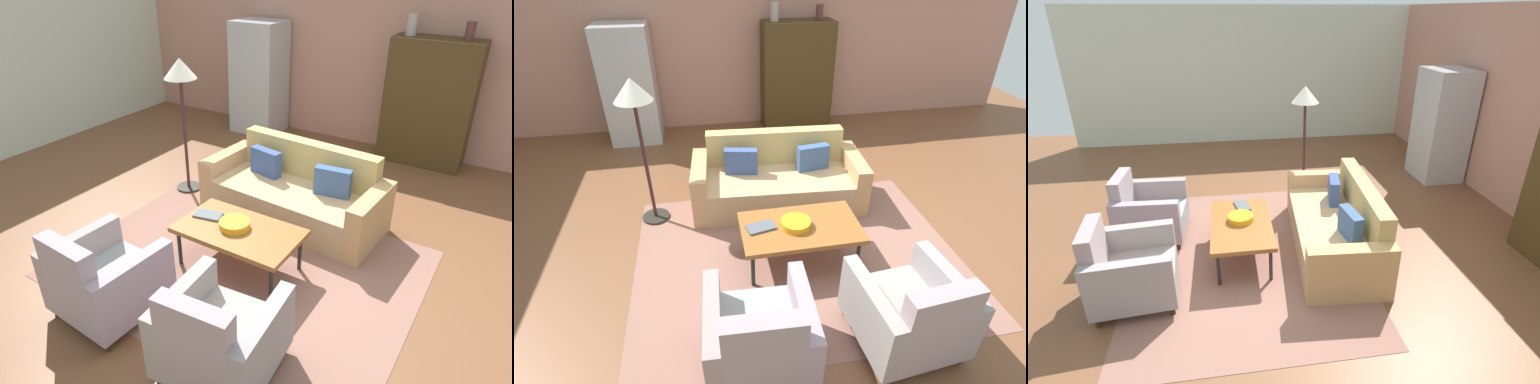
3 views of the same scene
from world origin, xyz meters
TOP-DOWN VIEW (x-y plane):
  - ground_plane at (0.00, 0.00)m, footprint 11.61×11.61m
  - wall_back at (0.00, 3.62)m, footprint 9.68×0.12m
  - area_rug at (-0.22, -0.29)m, footprint 3.40×2.60m
  - couch at (-0.22, 0.85)m, footprint 2.16×1.04m
  - coffee_table at (-0.22, -0.34)m, footprint 1.20×0.70m
  - armchair_left at (-0.83, -1.50)m, footprint 0.84×0.84m
  - armchair_right at (0.38, -1.50)m, footprint 0.87×0.87m
  - fruit_bowl at (-0.27, -0.34)m, footprint 0.30×0.30m
  - book_stack at (-0.62, -0.30)m, footprint 0.31×0.22m
  - cabinet at (0.62, 3.27)m, footprint 1.20×0.51m
  - vase_tall at (0.22, 3.27)m, footprint 0.14×0.14m
  - vase_round at (0.97, 3.27)m, footprint 0.12×0.12m
  - refrigerator at (-2.17, 3.17)m, footprint 0.80×0.73m
  - floor_lamp at (-1.76, 0.72)m, footprint 0.40×0.40m

SIDE VIEW (x-z plane):
  - ground_plane at x=0.00m, z-range 0.00..0.00m
  - area_rug at x=-0.22m, z-range 0.00..0.01m
  - couch at x=-0.22m, z-range -0.14..0.72m
  - armchair_left at x=-0.83m, z-range -0.10..0.78m
  - armchair_right at x=0.38m, z-range -0.10..0.78m
  - coffee_table at x=-0.22m, z-range 0.19..0.64m
  - book_stack at x=-0.62m, z-range 0.45..0.47m
  - fruit_bowl at x=-0.27m, z-range 0.45..0.52m
  - cabinet at x=0.62m, z-range 0.00..1.80m
  - refrigerator at x=-2.17m, z-range 0.00..1.85m
  - wall_back at x=0.00m, z-range 0.00..2.80m
  - floor_lamp at x=-1.76m, z-range 0.58..2.30m
  - vase_round at x=0.97m, z-range 1.80..2.03m
  - vase_tall at x=0.22m, z-range 1.80..2.08m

